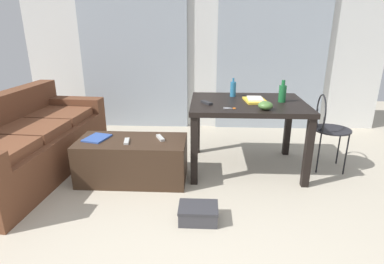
{
  "coord_description": "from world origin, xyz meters",
  "views": [
    {
      "loc": [
        0.08,
        -1.63,
        1.53
      ],
      "look_at": [
        -0.08,
        1.6,
        0.42
      ],
      "focal_mm": 29.2,
      "sensor_mm": 36.0,
      "label": 1
    }
  ],
  "objects_px": {
    "shoebox": "(198,213)",
    "craft_table": "(248,111)",
    "bottle_near": "(282,93)",
    "bottle_far": "(233,89)",
    "bowl": "(265,106)",
    "magazine": "(97,138)",
    "tv_remote_primary": "(127,141)",
    "scissors": "(231,108)",
    "tv_remote_secondary": "(160,138)",
    "tv_remote_on_table": "(207,103)",
    "wire_chair": "(327,123)",
    "book_stack": "(255,100)",
    "coffee_table": "(133,160)",
    "couch": "(25,144)"
  },
  "relations": [
    {
      "from": "bottle_near",
      "to": "magazine",
      "type": "relative_size",
      "value": 0.89
    },
    {
      "from": "craft_table",
      "to": "scissors",
      "type": "relative_size",
      "value": 9.89
    },
    {
      "from": "coffee_table",
      "to": "bottle_far",
      "type": "xyz_separation_m",
      "value": [
        1.04,
        0.6,
        0.63
      ]
    },
    {
      "from": "tv_remote_on_table",
      "to": "coffee_table",
      "type": "bearing_deg",
      "value": 165.78
    },
    {
      "from": "bottle_near",
      "to": "bottle_far",
      "type": "distance_m",
      "value": 0.55
    },
    {
      "from": "magazine",
      "to": "tv_remote_primary",
      "type": "bearing_deg",
      "value": 1.18
    },
    {
      "from": "book_stack",
      "to": "scissors",
      "type": "bearing_deg",
      "value": -131.26
    },
    {
      "from": "bottle_far",
      "to": "book_stack",
      "type": "height_order",
      "value": "bottle_far"
    },
    {
      "from": "tv_remote_primary",
      "to": "magazine",
      "type": "distance_m",
      "value": 0.34
    },
    {
      "from": "craft_table",
      "to": "tv_remote_secondary",
      "type": "distance_m",
      "value": 0.97
    },
    {
      "from": "book_stack",
      "to": "scissors",
      "type": "distance_m",
      "value": 0.42
    },
    {
      "from": "bottle_near",
      "to": "bowl",
      "type": "bearing_deg",
      "value": -124.65
    },
    {
      "from": "wire_chair",
      "to": "book_stack",
      "type": "distance_m",
      "value": 0.82
    },
    {
      "from": "couch",
      "to": "tv_remote_secondary",
      "type": "relative_size",
      "value": 12.82
    },
    {
      "from": "tv_remote_secondary",
      "to": "shoebox",
      "type": "bearing_deg",
      "value": -86.95
    },
    {
      "from": "tv_remote_primary",
      "to": "bottle_near",
      "type": "bearing_deg",
      "value": 5.45
    },
    {
      "from": "book_stack",
      "to": "magazine",
      "type": "distance_m",
      "value": 1.69
    },
    {
      "from": "coffee_table",
      "to": "shoebox",
      "type": "xyz_separation_m",
      "value": [
        0.7,
        -0.7,
        -0.15
      ]
    },
    {
      "from": "bottle_far",
      "to": "tv_remote_on_table",
      "type": "height_order",
      "value": "bottle_far"
    },
    {
      "from": "bottle_far",
      "to": "bowl",
      "type": "height_order",
      "value": "bottle_far"
    },
    {
      "from": "tv_remote_on_table",
      "to": "craft_table",
      "type": "bearing_deg",
      "value": -17.69
    },
    {
      "from": "coffee_table",
      "to": "tv_remote_on_table",
      "type": "bearing_deg",
      "value": 17.56
    },
    {
      "from": "tv_remote_on_table",
      "to": "tv_remote_primary",
      "type": "relative_size",
      "value": 1.01
    },
    {
      "from": "shoebox",
      "to": "craft_table",
      "type": "bearing_deg",
      "value": 64.89
    },
    {
      "from": "craft_table",
      "to": "bottle_near",
      "type": "height_order",
      "value": "bottle_near"
    },
    {
      "from": "bowl",
      "to": "tv_remote_secondary",
      "type": "xyz_separation_m",
      "value": [
        -1.02,
        0.01,
        -0.35
      ]
    },
    {
      "from": "bottle_near",
      "to": "tv_remote_on_table",
      "type": "distance_m",
      "value": 0.8
    },
    {
      "from": "wire_chair",
      "to": "bottle_near",
      "type": "relative_size",
      "value": 3.65
    },
    {
      "from": "couch",
      "to": "book_stack",
      "type": "bearing_deg",
      "value": 6.11
    },
    {
      "from": "coffee_table",
      "to": "craft_table",
      "type": "xyz_separation_m",
      "value": [
        1.19,
        0.35,
        0.44
      ]
    },
    {
      "from": "tv_remote_secondary",
      "to": "magazine",
      "type": "height_order",
      "value": "tv_remote_secondary"
    },
    {
      "from": "coffee_table",
      "to": "bottle_far",
      "type": "bearing_deg",
      "value": 29.86
    },
    {
      "from": "scissors",
      "to": "magazine",
      "type": "relative_size",
      "value": 0.47
    },
    {
      "from": "bottle_far",
      "to": "tv_remote_on_table",
      "type": "relative_size",
      "value": 1.3
    },
    {
      "from": "coffee_table",
      "to": "bottle_far",
      "type": "distance_m",
      "value": 1.36
    },
    {
      "from": "tv_remote_on_table",
      "to": "shoebox",
      "type": "xyz_separation_m",
      "value": [
        -0.05,
        -0.94,
        -0.7
      ]
    },
    {
      "from": "bottle_far",
      "to": "scissors",
      "type": "xyz_separation_m",
      "value": [
        -0.06,
        -0.54,
        -0.08
      ]
    },
    {
      "from": "shoebox",
      "to": "tv_remote_on_table",
      "type": "bearing_deg",
      "value": 86.79
    },
    {
      "from": "craft_table",
      "to": "bowl",
      "type": "xyz_separation_m",
      "value": [
        0.12,
        -0.32,
        0.14
      ]
    },
    {
      "from": "craft_table",
      "to": "bowl",
      "type": "bearing_deg",
      "value": -68.69
    },
    {
      "from": "coffee_table",
      "to": "book_stack",
      "type": "height_order",
      "value": "book_stack"
    },
    {
      "from": "magazine",
      "to": "coffee_table",
      "type": "bearing_deg",
      "value": 12.17
    },
    {
      "from": "book_stack",
      "to": "bowl",
      "type": "bearing_deg",
      "value": -81.94
    },
    {
      "from": "tv_remote_primary",
      "to": "shoebox",
      "type": "relative_size",
      "value": 0.49
    },
    {
      "from": "wire_chair",
      "to": "book_stack",
      "type": "bearing_deg",
      "value": -179.24
    },
    {
      "from": "bowl",
      "to": "shoebox",
      "type": "distance_m",
      "value": 1.2
    },
    {
      "from": "tv_remote_primary",
      "to": "shoebox",
      "type": "height_order",
      "value": "tv_remote_primary"
    },
    {
      "from": "craft_table",
      "to": "tv_remote_on_table",
      "type": "distance_m",
      "value": 0.47
    },
    {
      "from": "bottle_near",
      "to": "magazine",
      "type": "distance_m",
      "value": 1.97
    },
    {
      "from": "tv_remote_secondary",
      "to": "wire_chair",
      "type": "bearing_deg",
      "value": -14.92
    }
  ]
}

